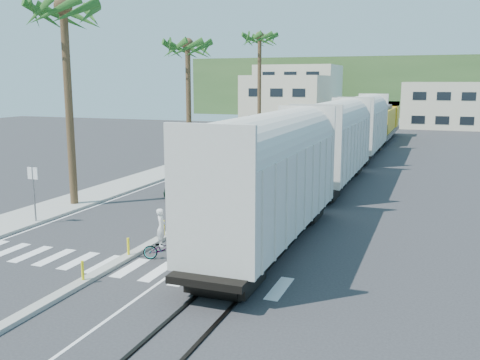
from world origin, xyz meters
name	(u,v)px	position (x,y,z in m)	size (l,w,h in m)	color
ground	(141,251)	(0.00, 0.00, 0.00)	(140.00, 140.00, 0.00)	#28282B
sidewalk	(202,160)	(-8.50, 25.00, 0.07)	(3.00, 90.00, 0.15)	gray
rails	(356,163)	(5.00, 28.00, 0.03)	(1.56, 100.00, 0.06)	black
median	(276,174)	(0.00, 19.96, 0.09)	(0.45, 60.00, 0.85)	gray
crosswalk	(115,266)	(0.00, -2.00, 0.01)	(14.00, 2.20, 0.01)	silver
lane_markings	(268,164)	(-2.15, 25.00, 0.00)	(9.42, 90.00, 0.01)	silver
freight_train	(349,136)	(5.00, 23.01, 2.91)	(3.00, 60.94, 5.85)	beige
palm_trees	(193,36)	(-8.10, 22.70, 10.81)	(3.50, 37.20, 13.75)	brown
street_sign	(33,186)	(-7.30, 2.00, 1.97)	(0.60, 0.08, 3.00)	slate
buildings	(327,98)	(-6.41, 71.66, 4.36)	(38.00, 27.00, 10.00)	beige
hillside	(383,87)	(0.00, 100.00, 6.00)	(80.00, 20.00, 12.00)	#385628
car_lead	(187,183)	(-3.26, 11.16, 0.72)	(1.93, 4.29, 1.43)	black
car_second	(224,167)	(-3.48, 18.00, 0.74)	(1.86, 4.60, 1.49)	black
car_third	(244,159)	(-3.62, 22.84, 0.70)	(2.26, 4.91, 1.39)	black
car_rear	(269,151)	(-3.28, 28.79, 0.67)	(2.65, 5.03, 1.35)	#A2A5A7
cyclist	(163,244)	(1.40, -0.60, 0.65)	(1.70, 2.08, 2.10)	#9EA0A5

